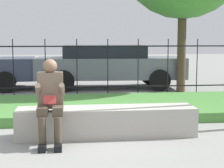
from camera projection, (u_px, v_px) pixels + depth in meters
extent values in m
plane|color=gray|center=(84.00, 137.00, 6.03)|extent=(60.00, 60.00, 0.00)
cube|color=#ADA89E|center=(107.00, 122.00, 6.04)|extent=(2.86, 0.59, 0.47)
cube|color=gray|center=(107.00, 133.00, 6.07)|extent=(2.75, 0.54, 0.08)
cube|color=black|center=(42.00, 148.00, 5.26)|extent=(0.11, 0.26, 0.09)
cylinder|color=#4C4233|center=(42.00, 130.00, 5.29)|extent=(0.11, 0.11, 0.38)
cube|color=#4C4233|center=(43.00, 110.00, 5.47)|extent=(0.15, 0.42, 0.13)
cube|color=black|center=(58.00, 147.00, 5.29)|extent=(0.11, 0.26, 0.09)
cylinder|color=#4C4233|center=(58.00, 130.00, 5.32)|extent=(0.11, 0.11, 0.38)
cube|color=#4C4233|center=(58.00, 110.00, 5.50)|extent=(0.15, 0.42, 0.13)
cube|color=#7A6651|center=(51.00, 90.00, 5.66)|extent=(0.38, 0.24, 0.54)
sphere|color=#8C664C|center=(50.00, 66.00, 5.59)|extent=(0.21, 0.21, 0.21)
cylinder|color=#7A6651|center=(38.00, 90.00, 5.48)|extent=(0.08, 0.29, 0.24)
cylinder|color=#7A6651|center=(62.00, 90.00, 5.52)|extent=(0.08, 0.29, 0.24)
cube|color=#B2332D|center=(50.00, 100.00, 5.41)|extent=(0.18, 0.09, 0.13)
cube|color=#4C893D|center=(79.00, 108.00, 8.04)|extent=(10.81, 2.71, 0.19)
cylinder|color=black|center=(77.00, 87.00, 9.69)|extent=(8.81, 0.03, 0.03)
cylinder|color=black|center=(77.00, 46.00, 9.56)|extent=(8.81, 0.03, 0.03)
cylinder|color=black|center=(13.00, 70.00, 9.44)|extent=(0.02, 0.02, 1.56)
cylinder|color=black|center=(46.00, 70.00, 9.54)|extent=(0.02, 0.02, 1.56)
cylinder|color=black|center=(77.00, 69.00, 9.63)|extent=(0.02, 0.02, 1.56)
cylinder|color=black|center=(108.00, 69.00, 9.73)|extent=(0.02, 0.02, 1.56)
cylinder|color=black|center=(138.00, 69.00, 9.82)|extent=(0.02, 0.02, 1.56)
cylinder|color=black|center=(168.00, 68.00, 9.92)|extent=(0.02, 0.02, 1.56)
cylinder|color=black|center=(197.00, 68.00, 10.01)|extent=(0.02, 0.02, 1.56)
cube|color=slate|center=(110.00, 68.00, 11.84)|extent=(4.67, 1.87, 0.65)
cube|color=black|center=(104.00, 51.00, 11.76)|extent=(2.59, 1.59, 0.38)
cylinder|color=black|center=(160.00, 80.00, 11.17)|extent=(0.65, 0.23, 0.65)
cylinder|color=black|center=(150.00, 75.00, 12.81)|extent=(0.65, 0.23, 0.65)
cylinder|color=black|center=(63.00, 81.00, 10.95)|extent=(0.65, 0.23, 0.65)
cylinder|color=black|center=(66.00, 76.00, 12.58)|extent=(0.65, 0.23, 0.65)
cylinder|color=black|center=(5.00, 82.00, 10.79)|extent=(0.64, 0.24, 0.63)
cylinder|color=black|center=(10.00, 76.00, 12.53)|extent=(0.64, 0.24, 0.63)
cylinder|color=#4C3D28|center=(182.00, 41.00, 10.89)|extent=(0.25, 0.25, 2.96)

